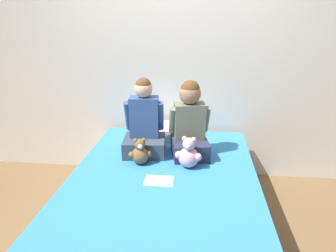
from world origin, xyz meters
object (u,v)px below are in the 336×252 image
child_on_right (190,124)px  bed (163,207)px  pillow_at_headboard (173,131)px  teddy_bear_held_by_right_child (189,154)px  sign_card (159,181)px  child_on_left (144,125)px  teddy_bear_held_by_left_child (140,153)px

child_on_right → bed: bearing=-123.1°
child_on_right → pillow_at_headboard: (-0.18, 0.38, -0.22)m
bed → child_on_right: child_on_right is taller
bed → teddy_bear_held_by_right_child: (0.18, 0.19, 0.37)m
pillow_at_headboard → sign_card: bearing=-91.4°
child_on_left → teddy_bear_held_by_left_child: bearing=-94.5°
child_on_left → pillow_at_headboard: 0.48m
child_on_left → sign_card: 0.58m
bed → sign_card: 0.27m
pillow_at_headboard → child_on_left: bearing=-119.0°
teddy_bear_held_by_right_child → sign_card: size_ratio=1.23×
teddy_bear_held_by_right_child → sign_card: teddy_bear_held_by_right_child is taller
child_on_right → teddy_bear_held_by_left_child: child_on_right is taller
bed → teddy_bear_held_by_left_child: teddy_bear_held_by_left_child is taller
bed → teddy_bear_held_by_left_child: (-0.21, 0.21, 0.36)m
teddy_bear_held_by_right_child → sign_card: bearing=-120.3°
child_on_right → teddy_bear_held_by_left_child: size_ratio=2.90×
bed → child_on_right: bearing=68.2°
child_on_right → pillow_at_headboard: child_on_right is taller
bed → teddy_bear_held_by_right_child: teddy_bear_held_by_right_child is taller
bed → sign_card: size_ratio=9.60×
bed → child_on_right: 0.72m
teddy_bear_held_by_right_child → pillow_at_headboard: teddy_bear_held_by_right_child is taller
child_on_right → teddy_bear_held_by_right_child: (0.01, -0.25, -0.17)m
child_on_right → teddy_bear_held_by_right_child: child_on_right is taller
teddy_bear_held_by_right_child → sign_card: 0.34m
bed → teddy_bear_held_by_right_child: size_ratio=7.80×
child_on_left → pillow_at_headboard: child_on_left is taller
child_on_left → sign_card: bearing=-73.7°
child_on_left → sign_card: (0.19, -0.49, -0.25)m
child_on_left → teddy_bear_held_by_left_child: (0.00, -0.23, -0.16)m
teddy_bear_held_by_left_child → child_on_left: bearing=76.6°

